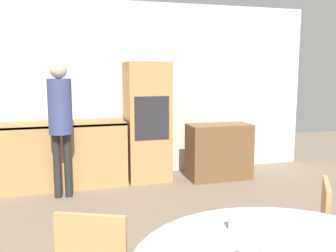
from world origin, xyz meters
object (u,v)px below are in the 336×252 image
Objects in this scene: chair_far_right at (308,235)px; oven_unit at (147,121)px; sideboard at (219,152)px; cup at (234,221)px; person_standing at (60,113)px.

oven_unit is at bearing -138.67° from chair_far_right.
oven_unit is at bearing 164.73° from sideboard.
oven_unit reaches higher than cup.
sideboard is 2.34m from person_standing.
oven_unit is 1.97× the size of chair_far_right.
person_standing reaches higher than chair_far_right.
cup is (-1.38, -3.28, 0.40)m from sideboard.
oven_unit is 1.01× the size of person_standing.
sideboard is 3.58m from cup.
chair_far_right is (-0.67, -2.96, 0.09)m from sideboard.
chair_far_right reaches higher than sideboard.
person_standing reaches higher than sideboard.
person_standing is 18.98× the size of cup.
chair_far_right is 0.51× the size of person_standing.
chair_far_right is at bearing -60.32° from person_standing.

